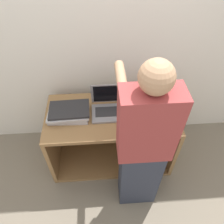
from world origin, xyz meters
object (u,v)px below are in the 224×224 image
at_px(laptop_stack_right, 153,108).
at_px(person, 143,149).
at_px(laptop_stack_left, 69,112).
at_px(laptop_open, 111,106).

height_order(laptop_stack_right, person, person).
distance_m(laptop_stack_left, laptop_stack_right, 0.78).
height_order(laptop_open, laptop_stack_left, laptop_open).
distance_m(laptop_stack_left, person, 0.77).
height_order(laptop_open, person, person).
bearing_deg(laptop_stack_right, laptop_open, 172.91).
distance_m(laptop_open, laptop_stack_left, 0.39).
relative_size(laptop_stack_left, person, 0.25).
relative_size(laptop_stack_left, laptop_stack_right, 1.05).
bearing_deg(laptop_stack_left, person, -37.97).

